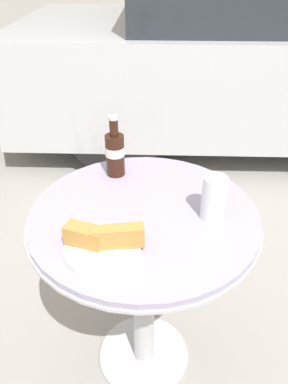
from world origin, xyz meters
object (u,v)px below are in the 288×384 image
(bistro_table, at_px, (144,254))
(cola_bottle_left, at_px, (115,152))
(lunch_plate_near, at_px, (102,242))
(parked_car, at_px, (280,55))
(drinking_glass, at_px, (213,199))

(bistro_table, bearing_deg, cola_bottle_left, 115.41)
(bistro_table, distance_m, lunch_plate_near, 0.28)
(bistro_table, bearing_deg, parked_car, 65.81)
(bistro_table, xyz_separation_m, parked_car, (1.03, 2.30, 0.09))
(parked_car, bearing_deg, lunch_plate_near, -114.70)
(drinking_glass, bearing_deg, bistro_table, 176.27)
(cola_bottle_left, relative_size, lunch_plate_near, 1.00)
(drinking_glass, distance_m, lunch_plate_near, 0.35)
(lunch_plate_near, distance_m, parked_car, 2.72)
(bistro_table, relative_size, parked_car, 0.17)
(drinking_glass, height_order, lunch_plate_near, drinking_glass)
(lunch_plate_near, bearing_deg, bistro_table, 58.74)
(cola_bottle_left, height_order, drinking_glass, cola_bottle_left)
(drinking_glass, bearing_deg, cola_bottle_left, 142.56)
(lunch_plate_near, relative_size, parked_car, 0.05)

